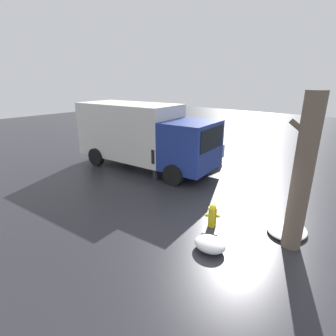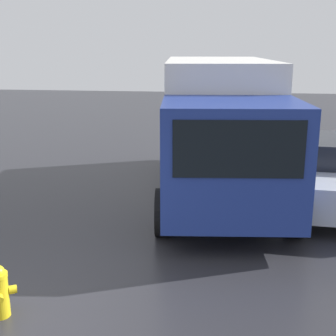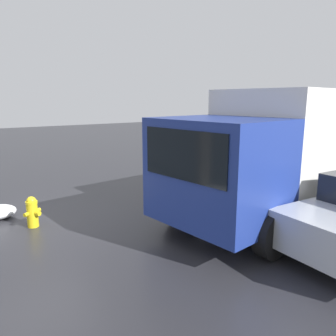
% 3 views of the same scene
% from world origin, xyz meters
% --- Properties ---
extents(ground_plane, '(60.00, 60.00, 0.00)m').
position_xyz_m(ground_plane, '(0.00, 0.00, 0.00)').
color(ground_plane, '#28282D').
extents(fire_hydrant, '(0.43, 0.37, 0.72)m').
position_xyz_m(fire_hydrant, '(0.00, -0.00, 0.37)').
color(fire_hydrant, yellow).
rests_on(fire_hydrant, ground_plane).
extents(delivery_truck, '(7.35, 3.27, 3.11)m').
position_xyz_m(delivery_truck, '(5.69, -2.69, 1.69)').
color(delivery_truck, navy).
rests_on(delivery_truck, ground_plane).
extents(pedestrian, '(0.34, 0.34, 1.58)m').
position_xyz_m(pedestrian, '(4.02, -1.78, 0.86)').
color(pedestrian, '#23232D').
rests_on(pedestrian, ground_plane).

